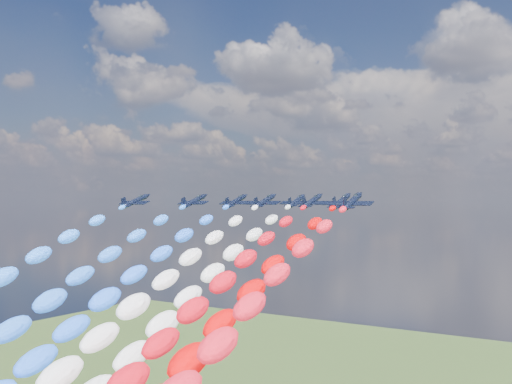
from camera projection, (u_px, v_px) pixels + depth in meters
The scene contains 12 objects.
jet_0 at pixel (135, 201), 140.51m from camera, with size 7.83×10.49×2.31m, color black, non-canonical shape.
jet_1 at pixel (194, 201), 142.83m from camera, with size 7.83×10.49×2.31m, color black, non-canonical shape.
jet_2 at pixel (236, 201), 144.26m from camera, with size 7.83×10.49×2.31m, color black, non-canonical shape.
trail_2 at pixel (53, 363), 98.93m from camera, with size 5.72×103.66×55.72m, color #2664FA, non-canonical shape.
jet_3 at pixel (265, 201), 137.26m from camera, with size 7.83×10.49×2.31m, color black, non-canonical shape.
trail_3 at pixel (82, 375), 91.93m from camera, with size 5.72×103.66×55.72m, color white, non-canonical shape.
jet_4 at pixel (296, 201), 147.26m from camera, with size 7.83×10.49×2.31m, color black, non-canonical shape.
trail_4 at pixel (146, 358), 101.93m from camera, with size 5.72×103.66×55.72m, color white, non-canonical shape.
jet_5 at pixel (312, 201), 133.68m from camera, with size 7.83×10.49×2.31m, color black, non-canonical shape.
trail_5 at pixel (146, 382), 88.35m from camera, with size 5.72×103.66×55.72m, color red, non-canonical shape.
jet_6 at pixel (341, 201), 123.20m from camera, with size 7.83×10.49×2.31m, color black, non-canonical shape.
jet_7 at pixel (352, 201), 110.15m from camera, with size 7.83×10.49×2.31m, color black, non-canonical shape.
Camera 1 is at (70.84, -108.06, 110.99)m, focal length 42.53 mm.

